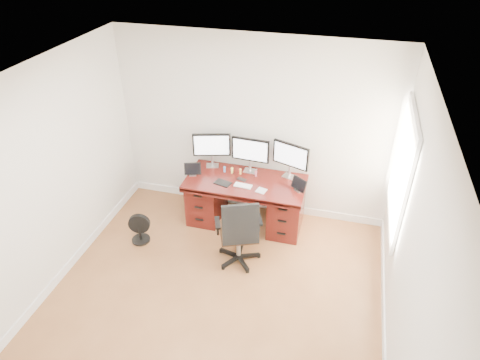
% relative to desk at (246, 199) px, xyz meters
% --- Properties ---
extents(ground, '(4.50, 4.50, 0.00)m').
position_rel_desk_xyz_m(ground, '(0.00, -1.83, -0.40)').
color(ground, brown).
rests_on(ground, ground).
extents(back_wall, '(4.00, 0.10, 2.70)m').
position_rel_desk_xyz_m(back_wall, '(0.00, 0.42, 0.95)').
color(back_wall, silver).
rests_on(back_wall, ground).
extents(right_wall, '(0.10, 4.50, 2.70)m').
position_rel_desk_xyz_m(right_wall, '(2.00, -1.72, 0.95)').
color(right_wall, silver).
rests_on(right_wall, ground).
extents(desk, '(1.70, 0.80, 0.75)m').
position_rel_desk_xyz_m(desk, '(0.00, 0.00, 0.00)').
color(desk, '#4A120E').
rests_on(desk, ground).
extents(office_chair, '(0.72, 0.72, 1.04)m').
position_rel_desk_xyz_m(office_chair, '(0.13, -0.87, -0.06)').
color(office_chair, black).
rests_on(office_chair, ground).
extents(floor_fan, '(0.31, 0.26, 0.44)m').
position_rel_desk_xyz_m(floor_fan, '(-1.33, -0.82, -0.19)').
color(floor_fan, black).
rests_on(floor_fan, ground).
extents(monitor_left, '(0.54, 0.19, 0.53)m').
position_rel_desk_xyz_m(monitor_left, '(-0.58, 0.24, 0.68)').
color(monitor_left, silver).
rests_on(monitor_left, desk).
extents(monitor_center, '(0.55, 0.15, 0.53)m').
position_rel_desk_xyz_m(monitor_center, '(-0.00, 0.24, 0.68)').
color(monitor_center, silver).
rests_on(monitor_center, desk).
extents(monitor_right, '(0.53, 0.22, 0.53)m').
position_rel_desk_xyz_m(monitor_right, '(0.58, 0.24, 0.68)').
color(monitor_right, silver).
rests_on(monitor_right, desk).
extents(tablet_left, '(0.25, 0.14, 0.19)m').
position_rel_desk_xyz_m(tablet_left, '(-0.78, -0.08, 0.43)').
color(tablet_left, silver).
rests_on(tablet_left, desk).
extents(tablet_right, '(0.23, 0.20, 0.19)m').
position_rel_desk_xyz_m(tablet_right, '(0.76, -0.08, 0.43)').
color(tablet_right, silver).
rests_on(tablet_right, desk).
extents(keyboard, '(0.25, 0.13, 0.01)m').
position_rel_desk_xyz_m(keyboard, '(0.00, -0.17, 0.36)').
color(keyboard, silver).
rests_on(keyboard, desk).
extents(trackpad, '(0.16, 0.16, 0.01)m').
position_rel_desk_xyz_m(trackpad, '(0.27, -0.22, 0.35)').
color(trackpad, silver).
rests_on(trackpad, desk).
extents(drawing_tablet, '(0.26, 0.20, 0.01)m').
position_rel_desk_xyz_m(drawing_tablet, '(-0.29, -0.18, 0.35)').
color(drawing_tablet, black).
rests_on(drawing_tablet, desk).
extents(phone, '(0.15, 0.11, 0.01)m').
position_rel_desk_xyz_m(phone, '(-0.06, -0.02, 0.35)').
color(phone, black).
rests_on(phone, desk).
extents(figurine_blue, '(0.04, 0.04, 0.10)m').
position_rel_desk_xyz_m(figurine_blue, '(-0.36, 0.12, 0.40)').
color(figurine_blue, '#5E93E1').
rests_on(figurine_blue, desk).
extents(figurine_yellow, '(0.04, 0.04, 0.10)m').
position_rel_desk_xyz_m(figurine_yellow, '(-0.24, 0.12, 0.40)').
color(figurine_yellow, '#E7E760').
rests_on(figurine_yellow, desk).
extents(figurine_orange, '(0.04, 0.04, 0.10)m').
position_rel_desk_xyz_m(figurine_orange, '(-0.12, 0.12, 0.40)').
color(figurine_orange, '#E7A24D').
rests_on(figurine_orange, desk).
extents(figurine_pink, '(0.04, 0.04, 0.10)m').
position_rel_desk_xyz_m(figurine_pink, '(0.11, 0.12, 0.40)').
color(figurine_pink, '#DD6D86').
rests_on(figurine_pink, desk).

